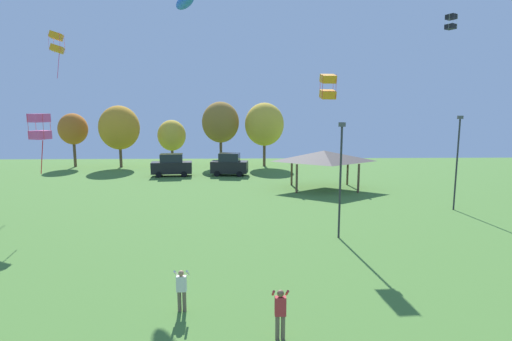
% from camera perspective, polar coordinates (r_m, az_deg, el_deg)
% --- Properties ---
extents(person_standing_near_foreground, '(0.52, 0.50, 1.73)m').
position_cam_1_polar(person_standing_near_foreground, '(13.43, 3.50, -19.39)').
color(person_standing_near_foreground, brown).
rests_on(person_standing_near_foreground, ground).
extents(person_standing_mid_field, '(0.52, 0.47, 1.61)m').
position_cam_1_polar(person_standing_mid_field, '(15.32, -10.59, -16.15)').
color(person_standing_mid_field, brown).
rests_on(person_standing_mid_field, ground).
extents(kite_flying_1, '(1.25, 1.25, 3.64)m').
position_cam_1_polar(kite_flying_1, '(27.35, -28.53, 5.53)').
color(kite_flying_1, '#E54C93').
extents(kite_flying_2, '(2.03, 3.43, 1.13)m').
position_cam_1_polar(kite_flying_2, '(27.62, -10.15, 22.62)').
color(kite_flying_2, blue).
extents(kite_flying_3, '(1.30, 1.21, 3.99)m').
position_cam_1_polar(kite_flying_3, '(40.24, -26.59, 16.02)').
color(kite_flying_3, orange).
extents(kite_flying_4, '(1.13, 1.14, 1.37)m').
position_cam_1_polar(kite_flying_4, '(44.34, 26.08, 18.54)').
color(kite_flying_4, black).
extents(kite_flying_5, '(0.88, 0.95, 1.52)m').
position_cam_1_polar(kite_flying_5, '(24.34, 10.24, 11.72)').
color(kite_flying_5, orange).
extents(parked_car_leftmost, '(4.60, 2.34, 2.51)m').
position_cam_1_polar(parked_car_leftmost, '(45.58, -11.95, 0.74)').
color(parked_car_leftmost, black).
rests_on(parked_car_leftmost, ground).
extents(parked_car_second_from_left, '(4.27, 2.42, 2.55)m').
position_cam_1_polar(parked_car_second_from_left, '(45.12, -3.82, 0.85)').
color(parked_car_second_from_left, black).
rests_on(parked_car_second_from_left, ground).
extents(park_pavilion, '(7.16, 4.92, 3.60)m').
position_cam_1_polar(park_pavilion, '(37.64, 9.69, 2.03)').
color(park_pavilion, brown).
rests_on(park_pavilion, ground).
extents(light_post_0, '(0.36, 0.20, 6.91)m').
position_cam_1_polar(light_post_0, '(32.48, 26.81, 1.61)').
color(light_post_0, '#2D2D33').
rests_on(light_post_0, ground).
extents(light_post_1, '(0.36, 0.20, 6.63)m').
position_cam_1_polar(light_post_1, '(22.99, 11.98, -0.52)').
color(light_post_1, '#2D2D33').
rests_on(light_post_1, ground).
extents(treeline_tree_0, '(3.66, 3.66, 6.94)m').
position_cam_1_polar(treeline_tree_0, '(56.99, -24.68, 5.39)').
color(treeline_tree_0, brown).
rests_on(treeline_tree_0, ground).
extents(treeline_tree_1, '(5.10, 5.10, 7.92)m').
position_cam_1_polar(treeline_tree_1, '(54.24, -18.95, 5.80)').
color(treeline_tree_1, brown).
rests_on(treeline_tree_1, ground).
extents(treeline_tree_2, '(3.74, 3.74, 6.05)m').
position_cam_1_polar(treeline_tree_2, '(54.78, -11.95, 4.91)').
color(treeline_tree_2, brown).
rests_on(treeline_tree_2, ground).
extents(treeline_tree_3, '(4.86, 4.86, 8.44)m').
position_cam_1_polar(treeline_tree_3, '(52.89, -5.09, 6.87)').
color(treeline_tree_3, brown).
rests_on(treeline_tree_3, ground).
extents(treeline_tree_4, '(5.09, 5.09, 8.30)m').
position_cam_1_polar(treeline_tree_4, '(52.40, 1.21, 6.60)').
color(treeline_tree_4, brown).
rests_on(treeline_tree_4, ground).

